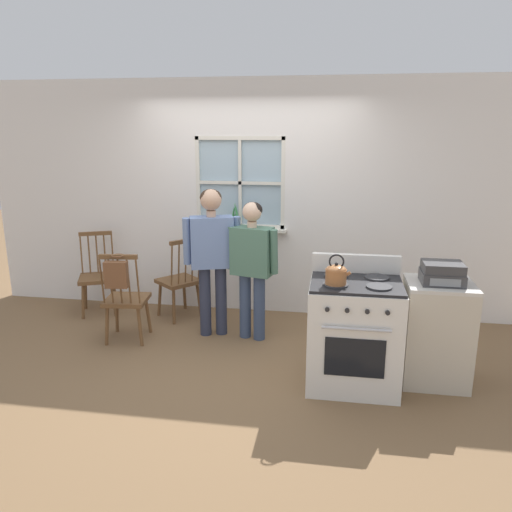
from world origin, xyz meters
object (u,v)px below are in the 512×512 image
(chair_near_wall, at_px, (180,281))
(potted_plant, at_px, (235,220))
(chair_by_window, at_px, (126,300))
(side_counter, at_px, (436,333))
(person_teen_center, at_px, (252,258))
(chair_center_cluster, at_px, (98,277))
(kettle, at_px, (336,274))
(stereo, at_px, (442,273))
(person_elderly_left, at_px, (212,247))
(stove, at_px, (354,333))
(handbag, at_px, (116,274))

(chair_near_wall, xyz_separation_m, potted_plant, (0.60, 0.30, 0.68))
(chair_by_window, distance_m, side_counter, 3.02)
(chair_by_window, relative_size, person_teen_center, 0.66)
(chair_center_cluster, height_order, kettle, kettle)
(chair_by_window, height_order, person_teen_center, person_teen_center)
(side_counter, relative_size, stereo, 2.65)
(side_counter, bearing_deg, stereo, -90.00)
(potted_plant, bearing_deg, stereo, -35.06)
(chair_by_window, relative_size, stereo, 2.82)
(person_teen_center, bearing_deg, person_elderly_left, -171.21)
(side_counter, bearing_deg, chair_near_wall, 157.17)
(side_counter, bearing_deg, person_teen_center, 159.25)
(kettle, bearing_deg, side_counter, 18.94)
(chair_center_cluster, relative_size, kettle, 3.88)
(chair_by_window, bearing_deg, kettle, 155.43)
(chair_near_wall, xyz_separation_m, chair_center_cluster, (-1.01, -0.00, 0.00))
(kettle, xyz_separation_m, potted_plant, (-1.18, 1.71, 0.09))
(chair_center_cluster, distance_m, stereo, 3.86)
(chair_by_window, relative_size, side_counter, 1.06)
(potted_plant, height_order, stereo, potted_plant)
(kettle, relative_size, side_counter, 0.27)
(chair_near_wall, distance_m, person_teen_center, 1.13)
(side_counter, bearing_deg, person_elderly_left, 162.27)
(chair_near_wall, relative_size, kettle, 3.88)
(chair_center_cluster, bearing_deg, stove, -46.16)
(chair_near_wall, bearing_deg, potted_plant, 157.35)
(person_elderly_left, distance_m, stereo, 2.25)
(potted_plant, height_order, handbag, potted_plant)
(chair_near_wall, distance_m, kettle, 2.34)
(person_teen_center, relative_size, stove, 1.33)
(stove, bearing_deg, kettle, -142.36)
(stove, bearing_deg, chair_center_cluster, 156.59)
(chair_center_cluster, distance_m, person_elderly_left, 1.66)
(chair_by_window, height_order, handbag, same)
(chair_by_window, distance_m, person_elderly_left, 1.04)
(person_elderly_left, bearing_deg, handbag, -166.13)
(person_elderly_left, height_order, handbag, person_elderly_left)
(chair_center_cluster, distance_m, potted_plant, 1.77)
(kettle, bearing_deg, handbag, 167.54)
(chair_center_cluster, height_order, person_elderly_left, person_elderly_left)
(person_teen_center, xyz_separation_m, stereo, (1.71, -0.67, 0.12))
(potted_plant, relative_size, handbag, 1.02)
(person_teen_center, bearing_deg, handbag, -145.29)
(chair_near_wall, distance_m, side_counter, 2.87)
(chair_near_wall, relative_size, handbag, 3.12)
(potted_plant, bearing_deg, side_counter, -34.67)
(potted_plant, xyz_separation_m, side_counter, (2.05, -1.41, -0.66))
(stove, xyz_separation_m, stereo, (0.70, 0.15, 0.51))
(chair_center_cluster, distance_m, person_teen_center, 2.04)
(chair_by_window, height_order, potted_plant, potted_plant)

